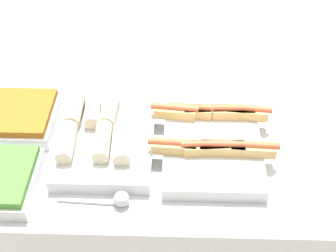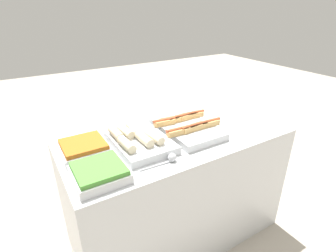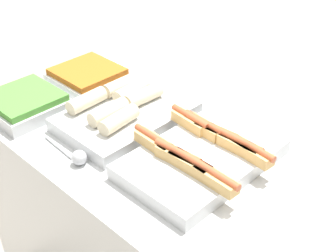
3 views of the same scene
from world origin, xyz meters
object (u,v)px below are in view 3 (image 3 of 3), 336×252
object	(u,v)px
tray_hotdogs	(202,155)
tray_wraps	(125,112)
tray_side_front	(25,103)
serving_spoon_near	(77,156)
tray_side_back	(88,77)

from	to	relation	value
tray_hotdogs	tray_wraps	xyz separation A→B (m)	(-0.36, -0.00, 0.00)
tray_wraps	tray_side_front	size ratio (longest dim) A/B	1.79
tray_side_front	serving_spoon_near	size ratio (longest dim) A/B	1.16
tray_wraps	tray_side_back	bearing A→B (deg)	166.08
tray_hotdogs	tray_wraps	bearing A→B (deg)	-179.67
tray_hotdogs	serving_spoon_near	world-z (taller)	tray_hotdogs
tray_hotdogs	tray_wraps	distance (m)	0.36
tray_wraps	tray_side_front	distance (m)	0.38
serving_spoon_near	tray_wraps	bearing A→B (deg)	104.94
tray_side_back	serving_spoon_near	xyz separation A→B (m)	(0.38, -0.34, -0.01)
tray_wraps	tray_side_front	xyz separation A→B (m)	(-0.31, -0.21, -0.00)
tray_hotdogs	tray_wraps	size ratio (longest dim) A/B	1.08
tray_side_front	tray_side_back	size ratio (longest dim) A/B	1.00
tray_wraps	tray_side_front	world-z (taller)	tray_wraps
tray_side_back	tray_side_front	bearing A→B (deg)	-90.00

